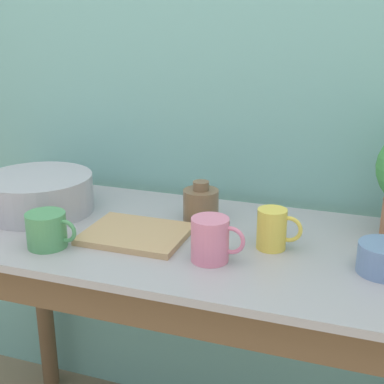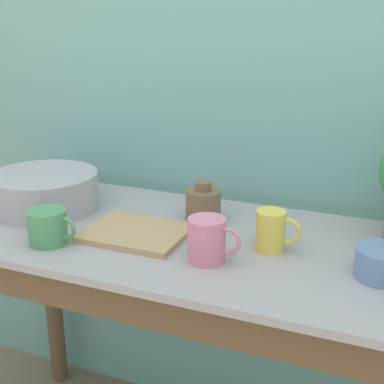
% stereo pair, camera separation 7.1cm
% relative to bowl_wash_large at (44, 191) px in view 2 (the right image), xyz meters
% --- Properties ---
extents(wall_back, '(6.00, 0.05, 2.40)m').
position_rel_bowl_wash_large_xyz_m(wall_back, '(0.48, 0.32, 0.34)').
color(wall_back, '#70ADA8').
rests_on(wall_back, ground_plane).
extents(counter_table, '(1.42, 0.59, 0.81)m').
position_rel_bowl_wash_large_xyz_m(counter_table, '(0.48, -0.05, -0.21)').
color(counter_table, brown).
rests_on(counter_table, ground_plane).
extents(bowl_wash_large, '(0.31, 0.31, 0.11)m').
position_rel_bowl_wash_large_xyz_m(bowl_wash_large, '(0.00, 0.00, 0.00)').
color(bowl_wash_large, '#A8A8B2').
rests_on(bowl_wash_large, counter_table).
extents(bottle_short, '(0.10, 0.10, 0.11)m').
position_rel_bowl_wash_large_xyz_m(bottle_short, '(0.46, 0.09, -0.01)').
color(bottle_short, brown).
rests_on(bottle_short, counter_table).
extents(mug_pink, '(0.13, 0.09, 0.10)m').
position_rel_bowl_wash_large_xyz_m(mug_pink, '(0.56, -0.15, -0.00)').
color(mug_pink, pink).
rests_on(mug_pink, counter_table).
extents(mug_green, '(0.13, 0.10, 0.09)m').
position_rel_bowl_wash_large_xyz_m(mug_green, '(0.16, -0.20, -0.01)').
color(mug_green, '#4C935B').
rests_on(mug_green, counter_table).
extents(mug_yellow, '(0.11, 0.07, 0.10)m').
position_rel_bowl_wash_large_xyz_m(mug_yellow, '(0.68, -0.03, -0.00)').
color(mug_yellow, '#E5CC4C').
rests_on(mug_yellow, counter_table).
extents(bowl_small_blue, '(0.12, 0.12, 0.07)m').
position_rel_bowl_wash_large_xyz_m(bowl_small_blue, '(0.94, -0.08, -0.02)').
color(bowl_small_blue, '#6684B2').
rests_on(bowl_small_blue, counter_table).
extents(tray_board, '(0.25, 0.20, 0.02)m').
position_rel_bowl_wash_large_xyz_m(tray_board, '(0.34, -0.08, -0.04)').
color(tray_board, tan).
rests_on(tray_board, counter_table).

